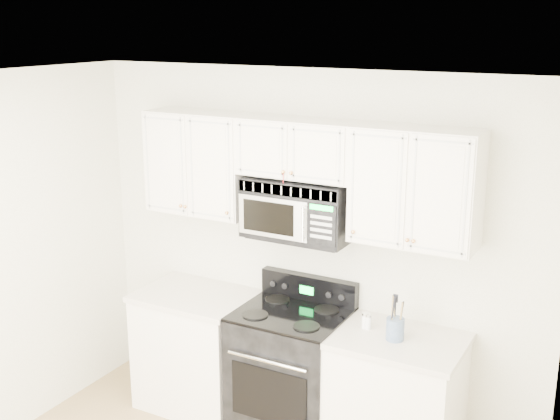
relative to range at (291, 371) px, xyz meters
The scene contains 9 objects.
room 1.65m from the range, 90.80° to the right, with size 3.51×3.51×2.61m.
base_cabinet_left 0.82m from the range, behind, with size 0.86×0.65×0.92m.
base_cabinet_right 0.78m from the range, ahead, with size 0.86×0.65×0.92m.
range is the anchor object (origin of this frame).
upper_cabinets 1.46m from the range, 97.47° to the left, with size 2.44×0.37×0.75m.
microwave 1.18m from the range, 96.60° to the left, with size 0.75×0.42×0.41m.
utensil_crock 0.93m from the range, ahead, with size 0.12×0.12×0.31m.
shaker_salt 0.73m from the range, ahead, with size 0.05×0.05×0.11m.
shaker_pepper 0.74m from the range, ahead, with size 0.04×0.04×0.10m.
Camera 1 is at (2.12, -2.60, 2.91)m, focal length 45.00 mm.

